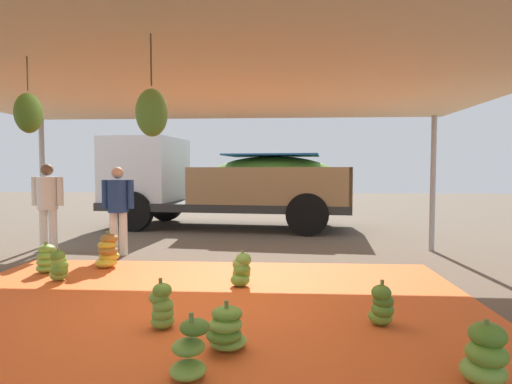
% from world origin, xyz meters
% --- Properties ---
extents(ground_plane, '(40.00, 40.00, 0.00)m').
position_xyz_m(ground_plane, '(0.00, 3.00, 0.00)').
color(ground_plane, brown).
extents(tarp_orange, '(6.47, 4.13, 0.01)m').
position_xyz_m(tarp_orange, '(0.00, 0.00, 0.01)').
color(tarp_orange, '#E05B23').
rests_on(tarp_orange, ground).
extents(tent_canopy, '(8.00, 7.00, 2.61)m').
position_xyz_m(tent_canopy, '(-0.01, -0.10, 2.53)').
color(tent_canopy, '#9EA0A5').
rests_on(tent_canopy, ground).
extents(banana_bunch_0, '(0.35, 0.36, 0.47)m').
position_xyz_m(banana_bunch_0, '(-2.54, 1.21, 0.20)').
color(banana_bunch_0, '#75A83D').
rests_on(banana_bunch_0, tarp_orange).
extents(banana_bunch_1, '(0.44, 0.47, 0.42)m').
position_xyz_m(banana_bunch_1, '(0.47, -1.29, 0.18)').
color(banana_bunch_1, '#75A83D').
rests_on(banana_bunch_1, tarp_orange).
extents(banana_bunch_2, '(0.33, 0.33, 0.46)m').
position_xyz_m(banana_bunch_2, '(-2.11, 0.77, 0.21)').
color(banana_bunch_2, '#75A83D').
rests_on(banana_bunch_2, tarp_orange).
extents(banana_bunch_3, '(0.30, 0.30, 0.49)m').
position_xyz_m(banana_bunch_3, '(-0.21, -0.84, 0.22)').
color(banana_bunch_3, '#6B9E38').
rests_on(banana_bunch_3, tarp_orange).
extents(banana_bunch_4, '(0.38, 0.38, 0.48)m').
position_xyz_m(banana_bunch_4, '(0.27, -1.75, 0.20)').
color(banana_bunch_4, '#75A83D').
rests_on(banana_bunch_4, tarp_orange).
extents(banana_bunch_5, '(0.31, 0.34, 0.47)m').
position_xyz_m(banana_bunch_5, '(0.42, 0.67, 0.22)').
color(banana_bunch_5, '#60932D').
rests_on(banana_bunch_5, tarp_orange).
extents(banana_bunch_6, '(0.43, 0.43, 0.47)m').
position_xyz_m(banana_bunch_6, '(2.39, -1.74, 0.21)').
color(banana_bunch_6, '#75A83D').
rests_on(banana_bunch_6, tarp_orange).
extents(banana_bunch_7, '(0.44, 0.48, 0.57)m').
position_xyz_m(banana_bunch_7, '(-1.77, 1.60, 0.25)').
color(banana_bunch_7, gold).
rests_on(banana_bunch_7, tarp_orange).
extents(banana_bunch_8, '(0.31, 0.33, 0.45)m').
position_xyz_m(banana_bunch_8, '(1.93, -0.65, 0.20)').
color(banana_bunch_8, '#60932D').
rests_on(banana_bunch_8, tarp_orange).
extents(cargo_truck_main, '(6.60, 3.06, 2.40)m').
position_xyz_m(cargo_truck_main, '(-0.67, 6.34, 1.23)').
color(cargo_truck_main, '#2D2D2D').
rests_on(cargo_truck_main, ground).
extents(worker_0, '(0.58, 0.36, 1.59)m').
position_xyz_m(worker_0, '(-1.99, 2.58, 0.93)').
color(worker_0, silver).
rests_on(worker_0, ground).
extents(worker_1, '(0.60, 0.37, 1.65)m').
position_xyz_m(worker_1, '(-3.39, 2.76, 0.96)').
color(worker_1, silver).
rests_on(worker_1, ground).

